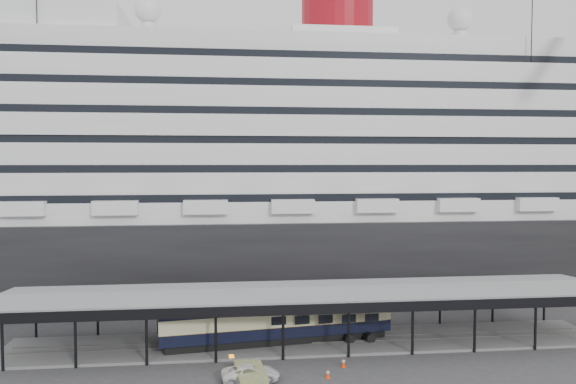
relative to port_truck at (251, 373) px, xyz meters
name	(u,v)px	position (x,y,z in m)	size (l,w,h in m)	color
ground	(318,362)	(5.92, 3.61, -0.63)	(200.00, 200.00, 0.00)	#353537
cruise_ship	(281,153)	(5.96, 35.61, 17.72)	(130.00, 30.00, 43.90)	black
platform_canopy	(309,319)	(5.92, 8.61, 1.73)	(56.00, 9.18, 5.30)	slate
port_truck	(251,373)	(0.00, 0.00, 0.00)	(2.10, 4.55, 1.26)	white
pullman_carriage	(277,317)	(2.90, 8.61, 1.97)	(21.93, 5.74, 21.36)	black
traffic_cone_left	(328,373)	(6.12, 0.01, -0.25)	(0.46, 0.46, 0.77)	#EF390D
traffic_cone_mid	(274,376)	(1.81, -0.04, -0.23)	(0.53, 0.53, 0.80)	orange
traffic_cone_right	(344,362)	(7.86, 2.24, -0.23)	(0.50, 0.50, 0.81)	red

